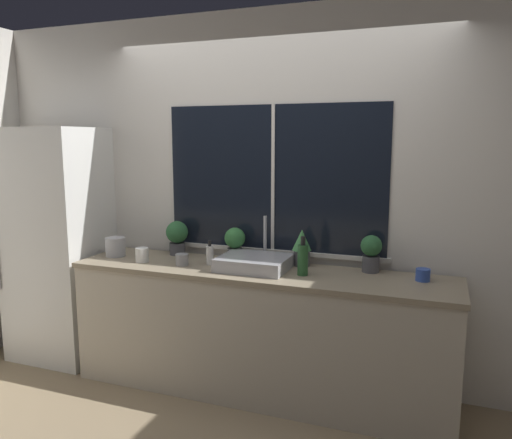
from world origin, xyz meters
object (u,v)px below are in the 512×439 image
object	(u,v)px
potted_plant_far_left	(177,236)
potted_plant_center_right	(302,246)
soap_bottle	(210,255)
potted_plant_center_left	(235,242)
mug_white	(142,255)
bottle_tall	(303,259)
refrigerator	(60,244)
mug_grey	(182,260)
mug_blue	(423,275)
sink	(254,263)
kettle	(115,246)
potted_plant_far_right	(371,252)

from	to	relation	value
potted_plant_far_left	potted_plant_center_right	distance (m)	1.00
potted_plant_center_right	soap_bottle	xyz separation A→B (m)	(-0.62, -0.20, -0.07)
potted_plant_center_left	potted_plant_center_right	size ratio (longest dim) A/B	0.93
soap_bottle	mug_white	size ratio (longest dim) A/B	1.66
bottle_tall	refrigerator	bearing A→B (deg)	177.94
bottle_tall	mug_white	distance (m)	1.20
bottle_tall	potted_plant_center_right	bearing A→B (deg)	106.96
potted_plant_center_right	potted_plant_center_left	bearing A→B (deg)	180.00
soap_bottle	mug_grey	xyz separation A→B (m)	(-0.18, -0.08, -0.03)
potted_plant_center_left	bottle_tall	bearing A→B (deg)	-22.27
potted_plant_center_right	mug_blue	world-z (taller)	potted_plant_center_right
sink	potted_plant_far_left	world-z (taller)	sink
sink	soap_bottle	bearing A→B (deg)	179.67
refrigerator	kettle	xyz separation A→B (m)	(0.57, -0.05, 0.03)
sink	kettle	bearing A→B (deg)	-179.74
refrigerator	potted_plant_far_right	size ratio (longest dim) A/B	7.41
mug_blue	potted_plant_center_left	bearing A→B (deg)	175.57
mug_blue	kettle	size ratio (longest dim) A/B	0.56
bottle_tall	mug_grey	bearing A→B (deg)	-176.92
mug_white	mug_grey	xyz separation A→B (m)	(0.32, 0.01, -0.01)
potted_plant_center_left	mug_grey	size ratio (longest dim) A/B	2.67
potted_plant_far_right	soap_bottle	distance (m)	1.12
sink	mug_white	distance (m)	0.85
bottle_tall	sink	bearing A→B (deg)	174.43
sink	potted_plant_center_right	xyz separation A→B (m)	(0.28, 0.21, 0.09)
potted_plant_far_left	refrigerator	bearing A→B (deg)	-170.56
potted_plant_center_right	kettle	size ratio (longest dim) A/B	1.63
potted_plant_far_left	potted_plant_far_right	distance (m)	1.48
potted_plant_center_left	potted_plant_center_right	xyz separation A→B (m)	(0.51, -0.00, 0.00)
refrigerator	bottle_tall	size ratio (longest dim) A/B	7.20
potted_plant_center_right	potted_plant_far_left	bearing A→B (deg)	180.00
potted_plant_center_right	soap_bottle	distance (m)	0.66
bottle_tall	mug_blue	size ratio (longest dim) A/B	2.89
potted_plant_far_right	soap_bottle	bearing A→B (deg)	-169.56
refrigerator	mug_blue	size ratio (longest dim) A/B	20.81
sink	potted_plant_far_right	distance (m)	0.80
soap_bottle	potted_plant_far_left	bearing A→B (deg)	151.77
mug_blue	mug_grey	distance (m)	1.64
bottle_tall	mug_blue	bearing A→B (deg)	10.30
mug_white	mug_blue	distance (m)	1.96
potted_plant_center_right	potted_plant_far_right	world-z (taller)	potted_plant_center_right
sink	potted_plant_far_left	distance (m)	0.76
kettle	potted_plant_center_right	bearing A→B (deg)	8.43
bottle_tall	mug_blue	xyz separation A→B (m)	(0.75, 0.14, -0.07)
potted_plant_center_right	mug_white	bearing A→B (deg)	-165.05
potted_plant_center_left	potted_plant_far_left	bearing A→B (deg)	180.00
refrigerator	potted_plant_far_right	xyz separation A→B (m)	(2.48, 0.17, 0.10)
bottle_tall	mug_white	xyz separation A→B (m)	(-1.20, -0.06, -0.06)
mug_blue	mug_grey	size ratio (longest dim) A/B	0.99
refrigerator	kettle	world-z (taller)	refrigerator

